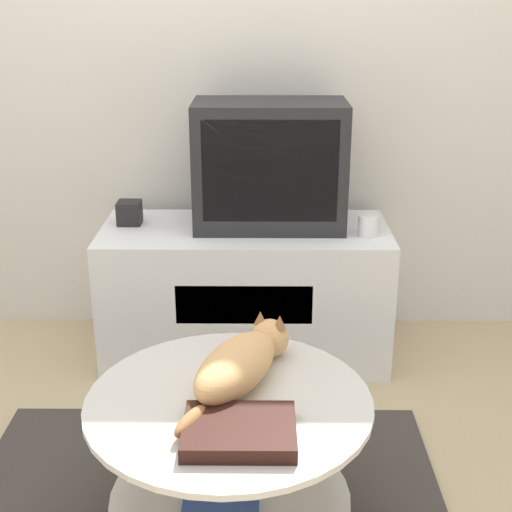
{
  "coord_description": "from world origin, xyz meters",
  "views": [
    {
      "loc": [
        0.17,
        -1.68,
        1.47
      ],
      "look_at": [
        0.15,
        0.52,
        0.63
      ],
      "focal_mm": 50.0,
      "sensor_mm": 36.0,
      "label": 1
    }
  ],
  "objects": [
    {
      "name": "wall_back",
      "position": [
        0.0,
        1.36,
        1.3
      ],
      "size": [
        8.0,
        0.05,
        2.6
      ],
      "color": "silver",
      "rests_on": "ground_plane"
    },
    {
      "name": "tv_stand",
      "position": [
        0.1,
        1.02,
        0.28
      ],
      "size": [
        1.16,
        0.5,
        0.56
      ],
      "color": "white",
      "rests_on": "ground_plane"
    },
    {
      "name": "tv",
      "position": [
        0.2,
        1.06,
        0.81
      ],
      "size": [
        0.59,
        0.32,
        0.5
      ],
      "color": "#232326",
      "rests_on": "tv_stand"
    },
    {
      "name": "speaker",
      "position": [
        -0.37,
        1.08,
        0.61
      ],
      "size": [
        0.09,
        0.09,
        0.09
      ],
      "color": "black",
      "rests_on": "tv_stand"
    },
    {
      "name": "mug",
      "position": [
        0.58,
        0.94,
        0.6
      ],
      "size": [
        0.08,
        0.08,
        0.08
      ],
      "color": "white",
      "rests_on": "tv_stand"
    },
    {
      "name": "coffee_table",
      "position": [
        0.08,
        -0.07,
        0.3
      ],
      "size": [
        0.76,
        0.76,
        0.43
      ],
      "color": "#B2B2B7",
      "rests_on": "rug"
    },
    {
      "name": "dvd_box",
      "position": [
        0.12,
        -0.24,
        0.47
      ],
      "size": [
        0.27,
        0.21,
        0.04
      ],
      "color": "black",
      "rests_on": "coffee_table"
    },
    {
      "name": "cat",
      "position": [
        0.11,
        0.01,
        0.52
      ],
      "size": [
        0.3,
        0.51,
        0.14
      ],
      "rotation": [
        0.0,
        0.0,
        1.11
      ],
      "color": "tan",
      "rests_on": "coffee_table"
    }
  ]
}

